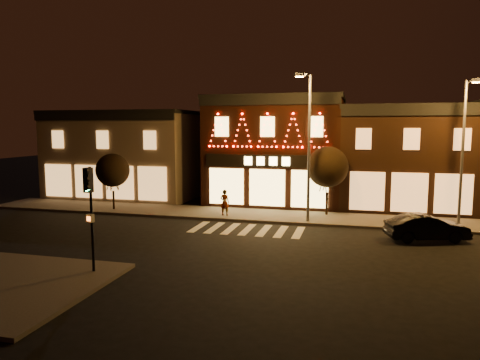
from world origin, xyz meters
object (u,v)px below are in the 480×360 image
at_px(traffic_signal_near, 90,199).
at_px(dark_sedan, 427,228).
at_px(pedestrian, 225,202).
at_px(streetlamp_mid, 308,137).

distance_m(traffic_signal_near, dark_sedan, 16.98).
distance_m(dark_sedan, pedestrian, 12.44).
bearing_deg(dark_sedan, pedestrian, 59.75).
relative_size(streetlamp_mid, pedestrian, 5.21).
xyz_separation_m(traffic_signal_near, dark_sedan, (13.90, 9.43, -2.46)).
relative_size(dark_sedan, pedestrian, 2.45).
xyz_separation_m(traffic_signal_near, streetlamp_mid, (7.32, 11.79, 2.24)).
relative_size(traffic_signal_near, dark_sedan, 1.01).
relative_size(streetlamp_mid, dark_sedan, 2.13).
xyz_separation_m(streetlamp_mid, pedestrian, (-5.47, 0.73, -4.39)).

